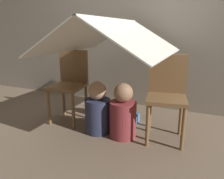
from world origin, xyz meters
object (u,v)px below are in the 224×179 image
(chair_left, at_px, (70,82))
(person_front, at_px, (98,111))
(chair_right, at_px, (167,93))
(person_second, at_px, (123,114))

(chair_left, relative_size, person_front, 1.50)
(chair_left, xyz_separation_m, chair_right, (1.17, -0.00, 0.00))
(chair_right, xyz_separation_m, person_front, (-0.70, -0.17, -0.24))
(chair_left, distance_m, chair_right, 1.17)
(chair_right, relative_size, person_second, 1.48)
(chair_left, xyz_separation_m, person_front, (0.47, -0.17, -0.24))
(chair_right, bearing_deg, person_second, -168.73)
(chair_left, distance_m, person_second, 0.82)
(person_front, bearing_deg, chair_right, 13.82)
(chair_left, bearing_deg, person_front, -24.49)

